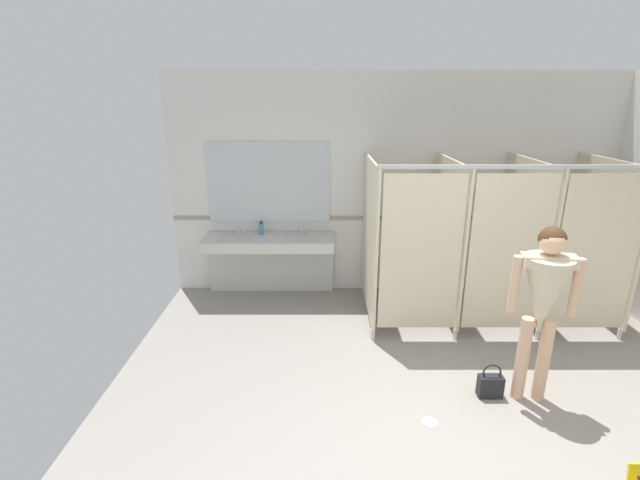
% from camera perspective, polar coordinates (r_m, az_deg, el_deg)
% --- Properties ---
extents(ground_plane, '(6.24, 6.83, 0.10)m').
position_cam_1_polar(ground_plane, '(4.04, 17.64, -24.79)').
color(ground_plane, gray).
extents(wall_back, '(6.24, 0.12, 2.95)m').
position_cam_1_polar(wall_back, '(6.20, 10.47, 6.76)').
color(wall_back, silver).
rests_on(wall_back, ground_plane).
extents(wall_back_tile_band, '(6.24, 0.01, 0.06)m').
position_cam_1_polar(wall_back_tile_band, '(6.23, 10.35, 2.80)').
color(wall_back_tile_band, '#9E937F').
rests_on(wall_back_tile_band, wall_back).
extents(vanity_counter, '(1.73, 0.52, 0.97)m').
position_cam_1_polar(vanity_counter, '(6.11, -6.32, -1.54)').
color(vanity_counter, silver).
rests_on(vanity_counter, ground_plane).
extents(mirror_panel, '(1.63, 0.02, 1.07)m').
position_cam_1_polar(mirror_panel, '(6.06, -6.43, 7.28)').
color(mirror_panel, silver).
rests_on(mirror_panel, wall_back).
extents(bathroom_stalls, '(2.87, 1.46, 1.99)m').
position_cam_1_polar(bathroom_stalls, '(5.59, 21.19, 0.01)').
color(bathroom_stalls, beige).
rests_on(bathroom_stalls, ground_plane).
extents(person_standing, '(0.57, 0.44, 1.63)m').
position_cam_1_polar(person_standing, '(4.26, 26.77, -6.29)').
color(person_standing, '#DBAD89').
rests_on(person_standing, ground_plane).
extents(handbag, '(0.22, 0.11, 0.34)m').
position_cam_1_polar(handbag, '(4.57, 21.03, -16.93)').
color(handbag, black).
rests_on(handbag, ground_plane).
extents(soap_dispenser, '(0.07, 0.07, 0.19)m').
position_cam_1_polar(soap_dispenser, '(6.10, -7.39, 1.46)').
color(soap_dispenser, teal).
rests_on(soap_dispenser, vanity_counter).
extents(floor_drain_cover, '(0.14, 0.14, 0.01)m').
position_cam_1_polar(floor_drain_cover, '(4.19, 13.92, -21.65)').
color(floor_drain_cover, '#B7BABF').
rests_on(floor_drain_cover, ground_plane).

